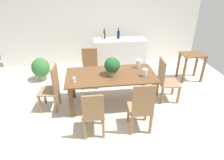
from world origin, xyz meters
TOP-DOWN VIEW (x-y plane):
  - ground_plane at (0.00, 0.00)m, footprint 7.04×7.04m
  - back_wall at (0.00, 2.60)m, footprint 6.40×0.10m
  - dining_table at (0.00, 0.09)m, footprint 1.93×0.97m
  - chair_far_left at (-0.43, 1.06)m, footprint 0.46×0.45m
  - chair_foot_end at (1.25, 0.10)m, footprint 0.49×0.48m
  - chair_near_right at (0.43, -0.89)m, footprint 0.44×0.47m
  - chair_head_end at (-1.26, 0.08)m, footprint 0.45×0.47m
  - chair_near_left at (-0.44, -0.88)m, footprint 0.41×0.46m
  - flower_centerpiece at (0.02, 0.08)m, footprint 0.33×0.33m
  - crystal_vase_left at (0.70, -0.08)m, footprint 0.11×0.11m
  - crystal_vase_center_near at (0.67, 0.35)m, footprint 0.11×0.11m
  - wine_glass at (-0.77, -0.14)m, footprint 0.07×0.07m
  - kitchen_counter at (0.49, 1.85)m, footprint 1.55×0.51m
  - wine_bottle_clear at (-0.01, 1.81)m, footprint 0.06×0.06m
  - wine_bottle_dark at (0.45, 1.91)m, footprint 0.08×0.08m
  - wine_bottle_tall at (0.05, 1.94)m, footprint 0.07×0.07m
  - side_table at (2.35, 0.98)m, footprint 0.62×0.46m
  - potted_plant_floor at (-1.79, 1.52)m, footprint 0.50×0.50m

SIDE VIEW (x-z plane):
  - ground_plane at x=0.00m, z-range 0.00..0.00m
  - potted_plant_floor at x=-1.79m, z-range 0.03..0.67m
  - kitchen_counter at x=0.49m, z-range 0.00..0.99m
  - chair_near_left at x=-0.44m, z-range 0.04..0.98m
  - chair_far_left at x=-0.43m, z-range 0.05..1.04m
  - chair_foot_end at x=1.25m, z-range 0.04..1.07m
  - chair_head_end at x=-1.26m, z-range 0.05..1.07m
  - side_table at x=2.35m, z-range 0.18..0.95m
  - chair_near_right at x=0.43m, z-range 0.04..1.09m
  - dining_table at x=0.00m, z-range 0.26..1.01m
  - crystal_vase_left at x=0.70m, z-range 0.76..0.93m
  - wine_glass at x=-0.77m, z-range 0.78..0.92m
  - crystal_vase_center_near at x=0.67m, z-range 0.77..0.97m
  - flower_centerpiece at x=0.02m, z-range 0.76..1.16m
  - wine_bottle_clear at x=-0.01m, z-range 0.96..1.24m
  - wine_bottle_dark at x=0.45m, z-range 0.96..1.27m
  - wine_bottle_tall at x=0.05m, z-range 0.96..1.28m
  - back_wall at x=0.00m, z-range 0.00..2.60m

